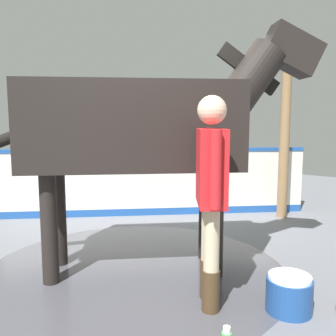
{
  "coord_description": "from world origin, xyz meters",
  "views": [
    {
      "loc": [
        -2.89,
        2.96,
        1.57
      ],
      "look_at": [
        -0.83,
        0.31,
        1.14
      ],
      "focal_mm": 38.81,
      "sensor_mm": 36.0,
      "label": 1
    }
  ],
  "objects": [
    {
      "name": "roof_post_near",
      "position": [
        -0.78,
        -2.84,
        1.4
      ],
      "size": [
        0.16,
        0.16,
        2.79
      ],
      "primitive_type": "cylinder",
      "color": "olive",
      "rests_on": "ground"
    },
    {
      "name": "handler",
      "position": [
        -1.34,
        0.38,
        1.05
      ],
      "size": [
        0.49,
        0.58,
        1.79
      ],
      "rotation": [
        0.0,
        0.0,
        0.65
      ],
      "color": "#47331E",
      "rests_on": "ground"
    },
    {
      "name": "ground_plane",
      "position": [
        0.0,
        0.0,
        -0.01
      ],
      "size": [
        16.0,
        16.0,
        0.02
      ],
      "primitive_type": "cube",
      "color": "slate"
    },
    {
      "name": "wash_bucket",
      "position": [
        -1.93,
        0.08,
        0.15
      ],
      "size": [
        0.38,
        0.38,
        0.31
      ],
      "color": "#1E478C",
      "rests_on": "ground"
    },
    {
      "name": "horse",
      "position": [
        -0.41,
        0.15,
        1.52
      ],
      "size": [
        2.66,
        2.57,
        2.58
      ],
      "rotation": [
        0.0,
        0.0,
        -2.38
      ],
      "color": "black",
      "rests_on": "ground"
    },
    {
      "name": "wet_patch",
      "position": [
        -0.32,
        0.24,
        0.0
      ],
      "size": [
        3.22,
        3.22,
        0.0
      ],
      "primitive_type": "cylinder",
      "color": "#4C4C54",
      "rests_on": "ground"
    },
    {
      "name": "barrier_wall",
      "position": [
        1.25,
        -1.4,
        0.52
      ],
      "size": [
        4.31,
        4.14,
        1.13
      ],
      "color": "silver",
      "rests_on": "ground"
    }
  ]
}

